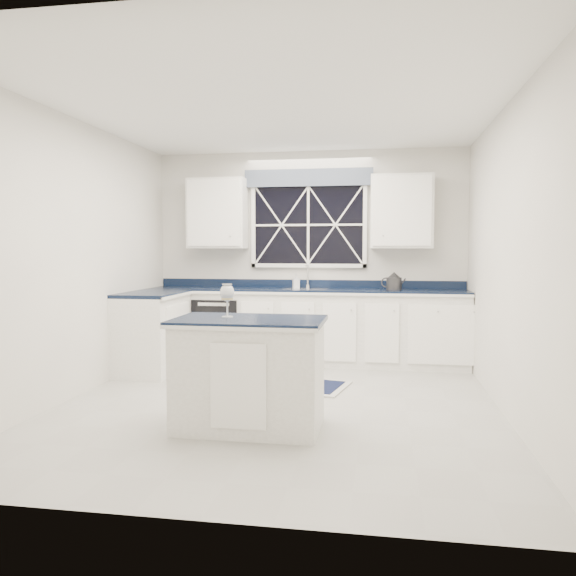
% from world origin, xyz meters
% --- Properties ---
extents(ground, '(4.50, 4.50, 0.00)m').
position_xyz_m(ground, '(0.00, 0.00, 0.00)').
color(ground, '#A3A39E').
rests_on(ground, ground).
extents(back_wall, '(4.00, 0.10, 2.70)m').
position_xyz_m(back_wall, '(0.00, 2.25, 1.35)').
color(back_wall, beige).
rests_on(back_wall, ground).
extents(base_cabinets, '(3.99, 1.60, 0.90)m').
position_xyz_m(base_cabinets, '(-0.33, 1.78, 0.45)').
color(base_cabinets, white).
rests_on(base_cabinets, ground).
extents(countertop, '(3.98, 0.64, 0.04)m').
position_xyz_m(countertop, '(0.00, 1.95, 0.92)').
color(countertop, black).
rests_on(countertop, base_cabinets).
extents(dishwasher, '(0.60, 0.58, 0.82)m').
position_xyz_m(dishwasher, '(-1.10, 1.95, 0.41)').
color(dishwasher, black).
rests_on(dishwasher, ground).
extents(window, '(1.65, 0.09, 1.26)m').
position_xyz_m(window, '(0.00, 2.20, 1.83)').
color(window, black).
rests_on(window, ground).
extents(upper_cabinets, '(3.10, 0.34, 0.90)m').
position_xyz_m(upper_cabinets, '(0.00, 2.08, 1.90)').
color(upper_cabinets, white).
rests_on(upper_cabinets, ground).
extents(faucet, '(0.05, 0.20, 0.30)m').
position_xyz_m(faucet, '(0.00, 2.14, 1.10)').
color(faucet, silver).
rests_on(faucet, countertop).
extents(island, '(1.19, 0.72, 0.89)m').
position_xyz_m(island, '(-0.10, -0.69, 0.45)').
color(island, white).
rests_on(island, ground).
extents(rug, '(1.25, 0.91, 0.02)m').
position_xyz_m(rug, '(0.02, 0.76, 0.01)').
color(rug, '#B7B7B2').
rests_on(rug, ground).
extents(kettle, '(0.30, 0.22, 0.22)m').
position_xyz_m(kettle, '(1.09, 1.97, 1.04)').
color(kettle, '#303033').
rests_on(kettle, countertop).
extents(wine_glass, '(0.11, 0.11, 0.27)m').
position_xyz_m(wine_glass, '(-0.29, -0.65, 1.08)').
color(wine_glass, silver).
rests_on(wine_glass, island).
extents(soap_bottle, '(0.10, 0.11, 0.18)m').
position_xyz_m(soap_bottle, '(-0.15, 2.15, 1.03)').
color(soap_bottle, silver).
rests_on(soap_bottle, countertop).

